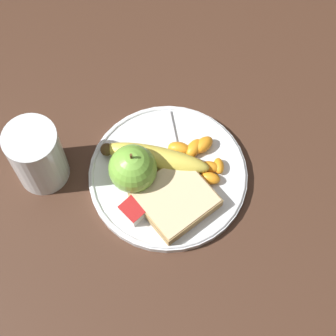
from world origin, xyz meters
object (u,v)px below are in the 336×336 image
(plate, at_px, (168,175))
(apple, at_px, (133,169))
(fork, at_px, (178,169))
(jam_packet, at_px, (136,208))
(banana, at_px, (153,159))
(bread_slice, at_px, (175,199))
(juice_glass, at_px, (38,157))

(plate, distance_m, apple, 0.06)
(fork, height_order, jam_packet, jam_packet)
(apple, height_order, banana, apple)
(apple, distance_m, fork, 0.07)
(bread_slice, xyz_separation_m, jam_packet, (0.05, -0.03, -0.00))
(apple, relative_size, banana, 0.52)
(fork, bearing_deg, apple, -87.44)
(banana, relative_size, bread_slice, 1.40)
(apple, xyz_separation_m, bread_slice, (-0.02, 0.07, -0.02))
(juice_glass, distance_m, fork, 0.20)
(fork, distance_m, jam_packet, 0.09)
(juice_glass, xyz_separation_m, fork, (-0.14, 0.14, -0.04))
(bread_slice, bearing_deg, fork, -139.35)
(juice_glass, height_order, banana, juice_glass)
(juice_glass, relative_size, fork, 0.72)
(juice_glass, distance_m, banana, 0.17)
(plate, bearing_deg, apple, -34.83)
(juice_glass, bearing_deg, banana, 138.58)
(plate, height_order, juice_glass, juice_glass)
(apple, relative_size, bread_slice, 0.73)
(plate, height_order, jam_packet, jam_packet)
(plate, relative_size, juice_glass, 2.15)
(juice_glass, height_order, apple, juice_glass)
(bread_slice, relative_size, fork, 0.71)
(banana, height_order, fork, banana)
(banana, bearing_deg, jam_packet, 28.82)
(banana, xyz_separation_m, jam_packet, (0.07, 0.04, -0.01))
(bread_slice, distance_m, jam_packet, 0.06)
(juice_glass, xyz_separation_m, bread_slice, (-0.10, 0.17, -0.03))
(jam_packet, bearing_deg, fork, -176.70)
(plate, xyz_separation_m, apple, (0.04, -0.03, 0.04))
(juice_glass, distance_m, apple, 0.14)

